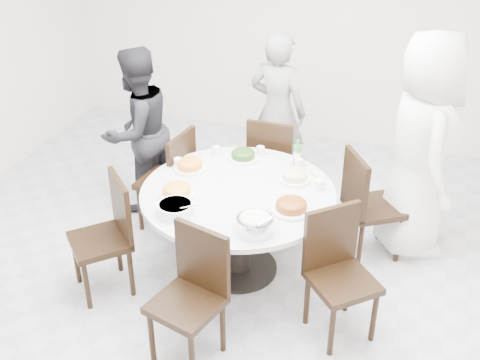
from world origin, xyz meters
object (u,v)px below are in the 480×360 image
(chair_n, at_px, (275,162))
(chair_nw, at_px, (165,179))
(chair_s, at_px, (186,302))
(dining_table, at_px, (238,231))
(chair_se, at_px, (343,279))
(beverage_bottle, at_px, (297,153))
(chair_sw, at_px, (99,239))
(rice_bowl, at_px, (255,225))
(diner_left, at_px, (137,131))
(soup_bowl, at_px, (175,209))
(diner_middle, at_px, (277,112))
(diner_right, at_px, (421,147))
(chair_ne, at_px, (374,205))

(chair_n, bearing_deg, chair_nw, 38.41)
(chair_nw, height_order, chair_s, same)
(dining_table, xyz_separation_m, chair_se, (0.90, -0.46, 0.10))
(chair_nw, relative_size, beverage_bottle, 4.18)
(chair_sw, relative_size, rice_bowl, 3.69)
(dining_table, xyz_separation_m, rice_bowl, (0.28, -0.48, 0.43))
(chair_nw, height_order, diner_left, diner_left)
(dining_table, bearing_deg, beverage_bottle, 58.69)
(chair_s, distance_m, soup_bowl, 0.71)
(diner_left, bearing_deg, dining_table, 81.48)
(chair_se, distance_m, rice_bowl, 0.71)
(chair_nw, xyz_separation_m, diner_left, (-0.36, 0.26, 0.30))
(chair_se, height_order, beverage_bottle, beverage_bottle)
(chair_s, relative_size, beverage_bottle, 4.18)
(chair_se, distance_m, soup_bowl, 1.27)
(chair_nw, relative_size, diner_middle, 0.60)
(chair_se, distance_m, diner_middle, 2.19)
(beverage_bottle, bearing_deg, diner_right, 14.26)
(chair_s, distance_m, chair_se, 1.08)
(chair_sw, bearing_deg, diner_middle, 113.35)
(diner_left, bearing_deg, diner_right, 114.05)
(chair_sw, relative_size, soup_bowl, 3.60)
(chair_nw, bearing_deg, beverage_bottle, 104.17)
(chair_ne, height_order, chair_nw, same)
(chair_sw, relative_size, diner_left, 0.61)
(rice_bowl, height_order, beverage_bottle, beverage_bottle)
(rice_bowl, bearing_deg, dining_table, 119.77)
(chair_s, xyz_separation_m, soup_bowl, (-0.30, 0.57, 0.32))
(rice_bowl, distance_m, beverage_bottle, 1.03)
(dining_table, bearing_deg, soup_bowl, -127.40)
(chair_sw, height_order, chair_se, same)
(chair_n, relative_size, chair_s, 1.00)
(chair_nw, bearing_deg, diner_right, 108.00)
(chair_n, height_order, chair_nw, same)
(chair_n, xyz_separation_m, diner_right, (1.26, -0.25, 0.47))
(chair_n, height_order, chair_sw, same)
(dining_table, distance_m, beverage_bottle, 0.81)
(dining_table, relative_size, beverage_bottle, 6.59)
(diner_left, distance_m, soup_bowl, 1.41)
(chair_se, xyz_separation_m, rice_bowl, (-0.63, -0.02, 0.33))
(chair_sw, height_order, diner_left, diner_left)
(chair_ne, xyz_separation_m, soup_bowl, (-1.32, -1.00, 0.32))
(chair_nw, xyz_separation_m, diner_right, (2.11, 0.36, 0.47))
(chair_n, relative_size, beverage_bottle, 4.18)
(chair_n, distance_m, diner_left, 1.29)
(chair_se, height_order, diner_right, diner_right)
(dining_table, distance_m, chair_ne, 1.14)
(chair_nw, bearing_deg, diner_middle, 152.74)
(dining_table, height_order, chair_s, chair_s)
(dining_table, height_order, chair_n, chair_n)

